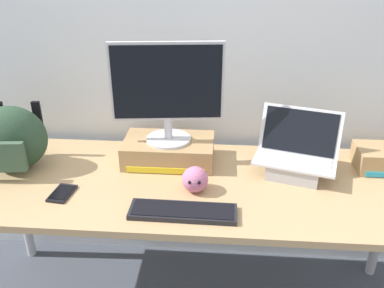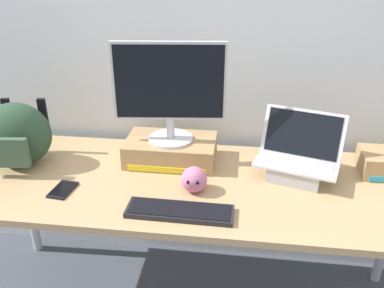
{
  "view_description": "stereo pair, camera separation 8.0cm",
  "coord_description": "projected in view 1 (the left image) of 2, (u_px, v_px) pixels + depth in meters",
  "views": [
    {
      "loc": [
        0.12,
        -1.55,
        1.68
      ],
      "look_at": [
        0.0,
        0.0,
        0.91
      ],
      "focal_mm": 39.2,
      "sensor_mm": 36.0,
      "label": 1
    },
    {
      "loc": [
        0.2,
        -1.54,
        1.68
      ],
      "look_at": [
        0.0,
        0.0,
        0.91
      ],
      "focal_mm": 39.2,
      "sensor_mm": 36.0,
      "label": 2
    }
  ],
  "objects": [
    {
      "name": "toner_box_yellow",
      "position": [
        169.0,
        151.0,
        1.95
      ],
      "size": [
        0.41,
        0.25,
        0.11
      ],
      "color": "#A88456",
      "rests_on": "desk"
    },
    {
      "name": "cell_phone",
      "position": [
        62.0,
        193.0,
        1.72
      ],
      "size": [
        0.09,
        0.14,
        0.01
      ],
      "rotation": [
        0.0,
        0.0,
        -0.12
      ],
      "color": "black",
      "rests_on": "desk"
    },
    {
      "name": "desktop_monitor",
      "position": [
        167.0,
        91.0,
        1.82
      ],
      "size": [
        0.49,
        0.21,
        0.45
      ],
      "rotation": [
        0.0,
        0.0,
        0.11
      ],
      "color": "silver",
      "rests_on": "toner_box_yellow"
    },
    {
      "name": "back_wall",
      "position": [
        200.0,
        27.0,
        1.98
      ],
      "size": [
        7.0,
        0.1,
        2.6
      ],
      "primitive_type": "cube",
      "color": "silver",
      "rests_on": "ground"
    },
    {
      "name": "messenger_backpack",
      "position": [
        12.0,
        138.0,
        1.85
      ],
      "size": [
        0.33,
        0.29,
        0.3
      ],
      "rotation": [
        0.0,
        0.0,
        0.11
      ],
      "color": "#28422D",
      "rests_on": "desk"
    },
    {
      "name": "plush_toy",
      "position": [
        195.0,
        179.0,
        1.72
      ],
      "size": [
        0.11,
        0.11,
        0.11
      ],
      "color": "#CC7099",
      "rests_on": "desk"
    },
    {
      "name": "open_laptop",
      "position": [
        295.0,
        161.0,
        1.85
      ],
      "size": [
        0.4,
        0.31,
        0.28
      ],
      "rotation": [
        0.0,
        0.0,
        -0.28
      ],
      "color": "#ADADB2",
      "rests_on": "desk"
    },
    {
      "name": "external_keyboard",
      "position": [
        183.0,
        212.0,
        1.59
      ],
      "size": [
        0.41,
        0.13,
        0.02
      ],
      "rotation": [
        0.0,
        0.0,
        -0.01
      ],
      "color": "black",
      "rests_on": "desk"
    },
    {
      "name": "desk",
      "position": [
        192.0,
        194.0,
        1.84
      ],
      "size": [
        2.07,
        0.73,
        0.73
      ],
      "color": "tan",
      "rests_on": "ground"
    }
  ]
}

